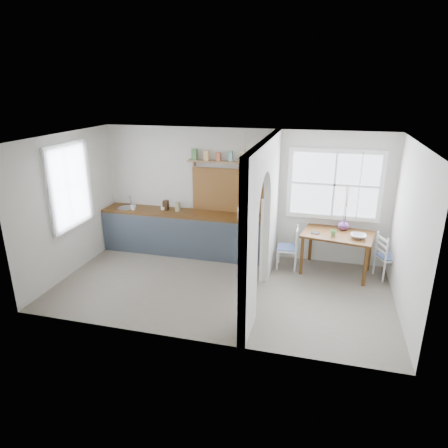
% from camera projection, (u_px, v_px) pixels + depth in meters
% --- Properties ---
extents(floor, '(5.80, 3.20, 0.01)m').
position_uv_depth(floor, '(221.00, 287.00, 7.06)').
color(floor, '#716655').
rests_on(floor, ground).
extents(ceiling, '(5.80, 3.20, 0.01)m').
position_uv_depth(ceiling, '(221.00, 138.00, 6.20)').
color(ceiling, silver).
rests_on(ceiling, walls).
extents(walls, '(5.81, 3.21, 2.60)m').
position_uv_depth(walls, '(221.00, 218.00, 6.63)').
color(walls, silver).
rests_on(walls, floor).
extents(partition, '(0.12, 3.20, 2.60)m').
position_uv_depth(partition, '(264.00, 211.00, 6.47)').
color(partition, silver).
rests_on(partition, floor).
extents(kitchen_window, '(0.10, 1.16, 1.50)m').
position_uv_depth(kitchen_window, '(68.00, 187.00, 7.20)').
color(kitchen_window, white).
rests_on(kitchen_window, walls).
extents(nook_window, '(1.76, 0.10, 1.30)m').
position_uv_depth(nook_window, '(334.00, 185.00, 7.53)').
color(nook_window, white).
rests_on(nook_window, walls).
extents(counter, '(3.50, 0.60, 0.90)m').
position_uv_depth(counter, '(186.00, 232.00, 8.39)').
color(counter, brown).
rests_on(counter, floor).
extents(sink, '(0.40, 0.40, 0.02)m').
position_uv_depth(sink, '(127.00, 208.00, 8.53)').
color(sink, '#B7BBC6').
rests_on(sink, counter).
extents(backsplash, '(1.65, 0.03, 0.90)m').
position_uv_depth(backsplash, '(231.00, 191.00, 8.10)').
color(backsplash, brown).
rests_on(backsplash, walls).
extents(shelf, '(1.75, 0.20, 0.21)m').
position_uv_depth(shelf, '(231.00, 160.00, 7.81)').
color(shelf, '#A3774C').
rests_on(shelf, walls).
extents(pendant_lamp, '(0.26, 0.26, 0.16)m').
position_uv_depth(pendant_lamp, '(245.00, 170.00, 7.46)').
color(pendant_lamp, white).
rests_on(pendant_lamp, ceiling).
extents(utensil_rail, '(0.02, 0.50, 0.02)m').
position_uv_depth(utensil_rail, '(266.00, 197.00, 7.26)').
color(utensil_rail, '#B7BBC6').
rests_on(utensil_rail, partition).
extents(dining_table, '(1.38, 1.04, 0.78)m').
position_uv_depth(dining_table, '(336.00, 253.00, 7.52)').
color(dining_table, brown).
rests_on(dining_table, floor).
extents(chair_left, '(0.39, 0.39, 0.83)m').
position_uv_depth(chair_left, '(287.00, 247.00, 7.71)').
color(chair_left, white).
rests_on(chair_left, floor).
extents(chair_right, '(0.51, 0.51, 0.85)m').
position_uv_depth(chair_right, '(389.00, 256.00, 7.28)').
color(chair_right, white).
rests_on(chair_right, floor).
extents(kettle, '(0.26, 0.24, 0.26)m').
position_uv_depth(kettle, '(242.00, 212.00, 7.83)').
color(kettle, silver).
rests_on(kettle, counter).
extents(mug_a, '(0.13, 0.13, 0.11)m').
position_uv_depth(mug_a, '(133.00, 208.00, 8.35)').
color(mug_a, white).
rests_on(mug_a, counter).
extents(mug_b, '(0.13, 0.13, 0.08)m').
position_uv_depth(mug_b, '(163.00, 208.00, 8.34)').
color(mug_b, silver).
rests_on(mug_b, counter).
extents(knife_block, '(0.09, 0.13, 0.21)m').
position_uv_depth(knife_block, '(166.00, 205.00, 8.34)').
color(knife_block, '#402918').
rests_on(knife_block, counter).
extents(jar, '(0.14, 0.14, 0.18)m').
position_uv_depth(jar, '(178.00, 207.00, 8.28)').
color(jar, tan).
rests_on(jar, counter).
extents(towel_magenta, '(0.02, 0.03, 0.56)m').
position_uv_depth(towel_magenta, '(263.00, 255.00, 7.73)').
color(towel_magenta, '#D02D56').
rests_on(towel_magenta, counter).
extents(towel_orange, '(0.02, 0.03, 0.44)m').
position_uv_depth(towel_orange, '(263.00, 256.00, 7.72)').
color(towel_orange, '#D1531C').
rests_on(towel_orange, counter).
extents(bowl, '(0.29, 0.29, 0.07)m').
position_uv_depth(bowl, '(358.00, 236.00, 7.16)').
color(bowl, silver).
rests_on(bowl, dining_table).
extents(table_cup, '(0.12, 0.12, 0.10)m').
position_uv_depth(table_cup, '(333.00, 233.00, 7.28)').
color(table_cup, '#55A356').
rests_on(table_cup, dining_table).
extents(plate, '(0.17, 0.17, 0.01)m').
position_uv_depth(plate, '(315.00, 233.00, 7.41)').
color(plate, black).
rests_on(plate, dining_table).
extents(vase, '(0.26, 0.26, 0.21)m').
position_uv_depth(vase, '(344.00, 224.00, 7.55)').
color(vase, '#67377E').
rests_on(vase, dining_table).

